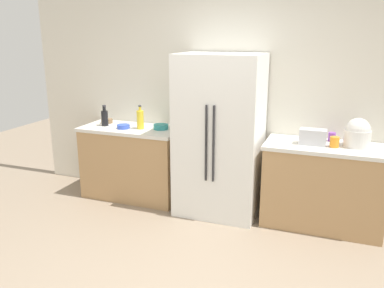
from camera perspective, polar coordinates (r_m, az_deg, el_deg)
kitchen_back_panel at (r=4.64m, az=7.45°, el=8.19°), size 5.54×0.10×2.80m
counter_left at (r=4.99m, az=-8.44°, el=-2.58°), size 1.23×0.61×0.89m
counter_right at (r=4.41m, az=18.25°, el=-5.69°), size 1.23×0.61×0.89m
refrigerator at (r=4.40m, az=3.95°, el=1.14°), size 0.90×0.68×1.79m
toaster at (r=4.23m, az=16.95°, el=0.98°), size 0.26×0.14×0.16m
rice_cooker at (r=4.29m, az=22.66°, el=1.37°), size 0.26×0.26×0.29m
bottle_a at (r=5.00m, az=-12.41°, el=3.75°), size 0.08×0.08×0.26m
bottle_b at (r=4.76m, az=-7.43°, el=3.53°), size 0.08×0.08×0.28m
cup_a at (r=4.43m, az=19.42°, el=0.96°), size 0.08×0.08×0.09m
cup_b at (r=4.21m, az=19.76°, el=0.27°), size 0.09×0.09×0.11m
bowl_a at (r=4.73m, az=-4.48°, el=2.48°), size 0.18×0.18×0.06m
bowl_b at (r=4.82m, az=-9.81°, el=2.49°), size 0.15×0.15×0.05m
bowl_c at (r=5.17m, az=-12.11°, el=3.25°), size 0.14×0.14×0.05m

